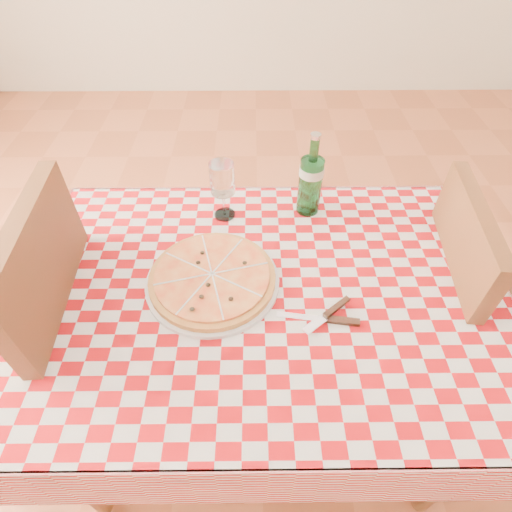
{
  "coord_description": "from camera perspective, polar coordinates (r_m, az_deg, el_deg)",
  "views": [
    {
      "loc": [
        -0.03,
        -0.68,
        1.58
      ],
      "look_at": [
        -0.02,
        0.06,
        0.82
      ],
      "focal_mm": 28.0,
      "sensor_mm": 36.0,
      "label": 1
    }
  ],
  "objects": [
    {
      "name": "chair_near",
      "position": [
        1.45,
        27.65,
        -6.83
      ],
      "size": [
        0.48,
        0.48,
        0.95
      ],
      "rotation": [
        0.0,
        0.0,
        -0.11
      ],
      "color": "brown",
      "rests_on": "ground"
    },
    {
      "name": "cutlery",
      "position": [
        1.01,
        9.76,
        -8.63
      ],
      "size": [
        0.27,
        0.25,
        0.02
      ],
      "primitive_type": null,
      "rotation": [
        0.0,
        0.0,
        0.34
      ],
      "color": "silver",
      "rests_on": "tablecloth"
    },
    {
      "name": "pizza_plate",
      "position": [
        1.07,
        -6.27,
        -3.03
      ],
      "size": [
        0.44,
        0.44,
        0.05
      ],
      "primitive_type": null,
      "rotation": [
        0.0,
        0.0,
        0.25
      ],
      "color": "#C78642",
      "rests_on": "tablecloth"
    },
    {
      "name": "chair_far",
      "position": [
        1.34,
        -28.38,
        -10.1
      ],
      "size": [
        0.49,
        0.49,
        1.03
      ],
      "rotation": [
        0.0,
        0.0,
        3.21
      ],
      "color": "brown",
      "rests_on": "ground"
    },
    {
      "name": "dining_table",
      "position": [
        1.15,
        1.03,
        -7.67
      ],
      "size": [
        1.2,
        0.8,
        0.75
      ],
      "color": "brown",
      "rests_on": "ground"
    },
    {
      "name": "water_bottle",
      "position": [
        1.24,
        7.89,
        11.41
      ],
      "size": [
        0.09,
        0.09,
        0.27
      ],
      "primitive_type": null,
      "rotation": [
        0.0,
        0.0,
        0.14
      ],
      "color": "#175F28",
      "rests_on": "tablecloth"
    },
    {
      "name": "tablecloth",
      "position": [
        1.07,
        1.1,
        -4.67
      ],
      "size": [
        1.3,
        0.9,
        0.01
      ],
      "primitive_type": "cube",
      "color": "#99090E",
      "rests_on": "dining_table"
    },
    {
      "name": "wine_glass",
      "position": [
        1.23,
        -4.73,
        9.25
      ],
      "size": [
        0.08,
        0.08,
        0.19
      ],
      "primitive_type": null,
      "rotation": [
        0.0,
        0.0,
        -0.1
      ],
      "color": "white",
      "rests_on": "tablecloth"
    }
  ]
}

